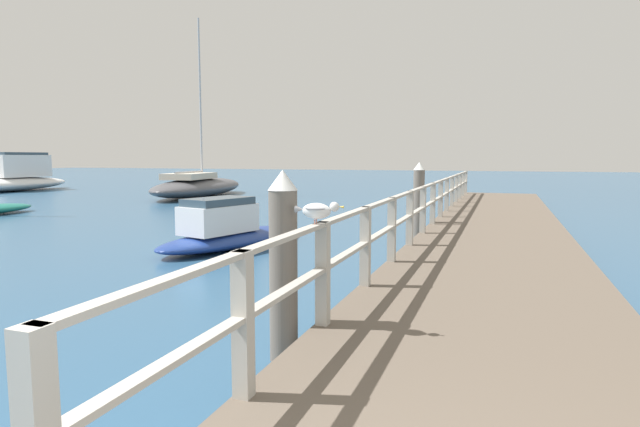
% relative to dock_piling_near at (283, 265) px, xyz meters
% --- Properties ---
extents(pier_deck, '(3.11, 24.72, 0.37)m').
position_rel_dock_piling_near_xyz_m(pier_deck, '(1.86, 8.35, -0.77)').
color(pier_deck, brown).
rests_on(pier_deck, ground_plane).
extents(pier_railing, '(0.12, 23.24, 1.02)m').
position_rel_dock_piling_near_xyz_m(pier_railing, '(0.38, 8.35, 0.05)').
color(pier_railing, '#B2ADA3').
rests_on(pier_railing, pier_deck).
extents(dock_piling_near, '(0.29, 0.29, 1.90)m').
position_rel_dock_piling_near_xyz_m(dock_piling_near, '(0.00, 0.00, 0.00)').
color(dock_piling_near, '#6B6056').
rests_on(dock_piling_near, ground_plane).
extents(dock_piling_far, '(0.29, 0.29, 1.90)m').
position_rel_dock_piling_near_xyz_m(dock_piling_far, '(0.00, 8.57, 0.00)').
color(dock_piling_far, '#6B6056').
rests_on(dock_piling_far, ground_plane).
extents(seagull_foreground, '(0.48, 0.18, 0.21)m').
position_rel_dock_piling_near_xyz_m(seagull_foreground, '(0.39, -0.09, 0.57)').
color(seagull_foreground, white).
rests_on(seagull_foreground, pier_railing).
extents(boat_0, '(4.08, 8.89, 9.07)m').
position_rel_dock_piling_near_xyz_m(boat_0, '(-12.85, 18.49, -0.44)').
color(boat_0, '#4C4C51').
rests_on(boat_0, ground_plane).
extents(boat_2, '(3.07, 8.57, 2.32)m').
position_rel_dock_piling_near_xyz_m(boat_2, '(-25.94, 18.43, -0.19)').
color(boat_2, white).
rests_on(boat_2, ground_plane).
extents(boat_3, '(2.45, 4.35, 1.14)m').
position_rel_dock_piling_near_xyz_m(boat_3, '(-3.76, 5.51, -0.58)').
color(boat_3, navy).
rests_on(boat_3, ground_plane).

